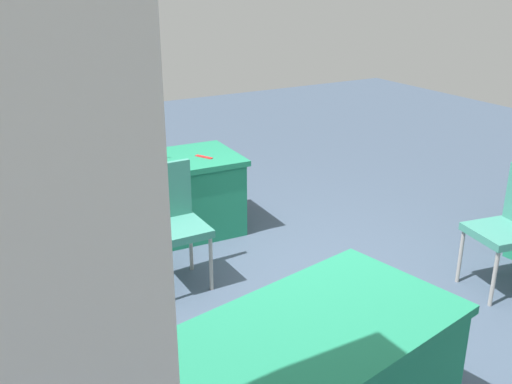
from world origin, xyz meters
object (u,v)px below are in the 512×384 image
object	(u,v)px
laptop_silver	(143,159)
scissors_red	(204,157)
chair_by_pillar	(173,218)
chair_tucked_left	(511,223)
yarn_ball	(107,165)
table_foreground	(146,201)

from	to	relation	value
laptop_silver	scissors_red	distance (m)	0.56
chair_by_pillar	scissors_red	world-z (taller)	chair_by_pillar
chair_tucked_left	scissors_red	xyz separation A→B (m)	(1.55, -2.14, 0.18)
scissors_red	yarn_ball	bearing A→B (deg)	-118.93
chair_by_pillar	scissors_red	xyz separation A→B (m)	(-0.63, -0.77, 0.18)
chair_tucked_left	laptop_silver	world-z (taller)	chair_tucked_left
chair_tucked_left	yarn_ball	xyz separation A→B (m)	(2.43, -2.17, 0.24)
table_foreground	scissors_red	xyz separation A→B (m)	(-0.54, 0.12, 0.37)
scissors_red	chair_by_pillar	bearing A→B (deg)	-66.29
chair_by_pillar	laptop_silver	world-z (taller)	chair_by_pillar
table_foreground	laptop_silver	bearing A→B (deg)	61.70
table_foreground	laptop_silver	xyz separation A→B (m)	(0.00, 0.01, 0.40)
laptop_silver	scissors_red	size ratio (longest dim) A/B	2.10
table_foreground	yarn_ball	distance (m)	0.56
chair_tucked_left	laptop_silver	size ratio (longest dim) A/B	2.55
chair_by_pillar	scissors_red	distance (m)	1.01
chair_tucked_left	chair_by_pillar	size ratio (longest dim) A/B	1.00
table_foreground	scissors_red	size ratio (longest dim) A/B	9.96
scissors_red	table_foreground	bearing A→B (deg)	-129.21
chair_tucked_left	scissors_red	world-z (taller)	chair_tucked_left
table_foreground	laptop_silver	world-z (taller)	laptop_silver
chair_by_pillar	laptop_silver	bearing A→B (deg)	-95.90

